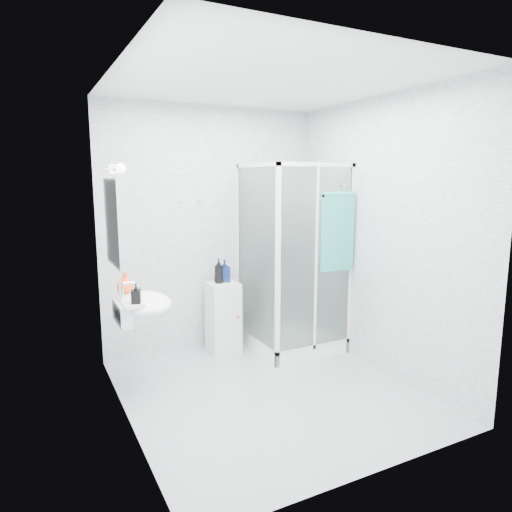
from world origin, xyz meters
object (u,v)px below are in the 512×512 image
shower_enclosure (290,310)px  shampoo_bottle_a (219,271)px  hand_towel (338,230)px  shampoo_bottle_b (225,271)px  soap_dispenser_orange (125,283)px  soap_dispenser_black (136,293)px  wall_basin (141,305)px  storage_cabinet (223,317)px

shower_enclosure → shampoo_bottle_a: 0.87m
hand_towel → shampoo_bottle_b: 1.26m
soap_dispenser_orange → soap_dispenser_black: bearing=-86.9°
wall_basin → storage_cabinet: wall_basin is taller
shower_enclosure → soap_dispenser_black: shower_enclosure is taller
storage_cabinet → hand_towel: size_ratio=0.96×
shampoo_bottle_a → storage_cabinet: bearing=-28.2°
shampoo_bottle_b → soap_dispenser_black: (-1.12, -0.82, 0.07)m
shower_enclosure → soap_dispenser_orange: 1.82m
hand_towel → soap_dispenser_orange: hand_towel is taller
soap_dispenser_orange → soap_dispenser_black: soap_dispenser_orange is taller
storage_cabinet → soap_dispenser_black: bearing=-143.0°
shampoo_bottle_a → soap_dispenser_black: 1.31m
storage_cabinet → hand_towel: bearing=-34.7°
shower_enclosure → hand_towel: 1.03m
shower_enclosure → soap_dispenser_black: 1.86m
wall_basin → storage_cabinet: (1.00, 0.61, -0.42)m
shampoo_bottle_a → shampoo_bottle_b: (0.08, 0.03, -0.01)m
wall_basin → soap_dispenser_black: size_ratio=3.45×
wall_basin → soap_dispenser_black: soap_dispenser_black is taller
shower_enclosure → hand_towel: (0.31, -0.40, 0.89)m
wall_basin → hand_towel: size_ratio=0.71×
hand_towel → soap_dispenser_black: bearing=-177.6°
soap_dispenser_black → shampoo_bottle_a: bearing=37.5°
soap_dispenser_black → shampoo_bottle_b: bearing=36.4°
shower_enclosure → shampoo_bottle_b: 0.82m
wall_basin → soap_dispenser_orange: 0.25m
shampoo_bottle_b → soap_dispenser_black: soap_dispenser_black is taller
wall_basin → hand_towel: 2.04m
wall_basin → storage_cabinet: size_ratio=0.74×
wall_basin → shampoo_bottle_b: size_ratio=2.33×
shower_enclosure → shampoo_bottle_b: (-0.61, 0.34, 0.43)m
soap_dispenser_orange → storage_cabinet: bearing=21.7°
storage_cabinet → soap_dispenser_orange: soap_dispenser_orange is taller
shampoo_bottle_b → soap_dispenser_orange: (-1.14, -0.48, 0.08)m
shampoo_bottle_a → soap_dispenser_orange: bearing=-156.7°
storage_cabinet → wall_basin: bearing=-147.7°
shampoo_bottle_a → soap_dispenser_black: soap_dispenser_black is taller
storage_cabinet → soap_dispenser_black: size_ratio=4.66×
storage_cabinet → hand_towel: hand_towel is taller
shower_enclosure → storage_cabinet: shower_enclosure is taller
hand_towel → storage_cabinet: bearing=144.1°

